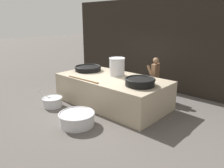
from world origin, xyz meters
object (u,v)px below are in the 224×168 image
(cook, at_px, (155,77))
(prep_bowl_vegetables, at_px, (52,101))
(giant_wok_far, at_px, (140,81))
(prep_bowl_meat, at_px, (77,118))
(giant_wok_near, at_px, (88,68))
(stock_pot, at_px, (117,66))

(cook, relative_size, prep_bowl_vegetables, 1.91)
(giant_wok_far, xyz_separation_m, prep_bowl_vegetables, (-2.57, -1.38, -0.90))
(prep_bowl_vegetables, xyz_separation_m, prep_bowl_meat, (1.68, -0.30, 0.02))
(giant_wok_far, xyz_separation_m, prep_bowl_meat, (-0.89, -1.69, -0.87))
(giant_wok_near, bearing_deg, giant_wok_far, -5.79)
(stock_pot, distance_m, prep_bowl_meat, 2.42)
(giant_wok_far, distance_m, cook, 1.67)
(stock_pot, xyz_separation_m, prep_bowl_meat, (0.40, -2.13, -1.07))
(giant_wok_near, relative_size, giant_wok_far, 1.11)
(giant_wok_far, bearing_deg, stock_pot, 160.74)
(giant_wok_far, bearing_deg, giant_wok_near, 174.21)
(giant_wok_near, xyz_separation_m, prep_bowl_vegetables, (0.02, -1.64, -0.87))
(cook, height_order, prep_bowl_meat, cook)
(giant_wok_near, distance_m, stock_pot, 1.33)
(giant_wok_near, distance_m, cook, 2.51)
(giant_wok_near, xyz_separation_m, cook, (2.13, 1.33, -0.22))
(giant_wok_far, distance_m, prep_bowl_vegetables, 3.05)
(stock_pot, bearing_deg, cook, 53.96)
(stock_pot, height_order, cook, stock_pot)
(giant_wok_near, xyz_separation_m, prep_bowl_meat, (1.69, -1.95, -0.85))
(giant_wok_far, bearing_deg, prep_bowl_meat, -117.83)
(giant_wok_near, height_order, prep_bowl_meat, giant_wok_near)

